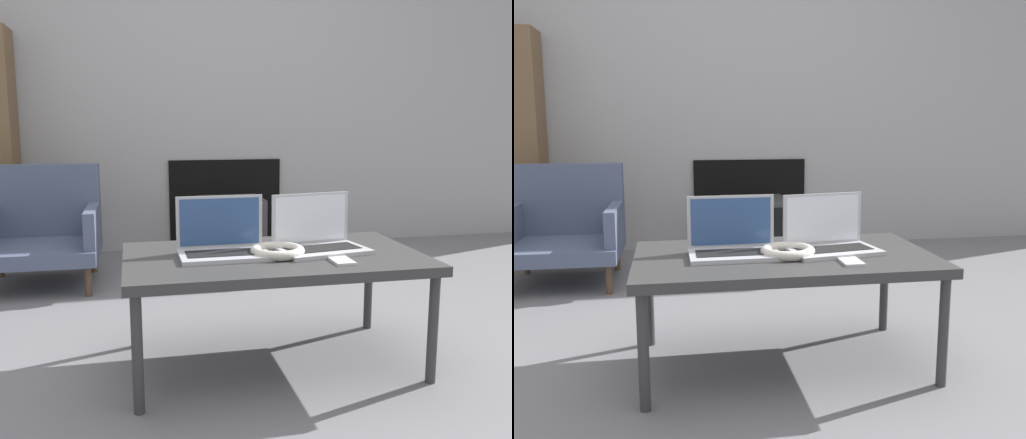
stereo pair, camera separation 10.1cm
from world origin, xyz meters
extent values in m
plane|color=slate|center=(0.00, 0.00, 0.00)|extent=(14.00, 14.00, 0.00)
cube|color=#999999|center=(0.00, 2.23, 1.30)|extent=(7.00, 0.06, 2.60)
cube|color=black|center=(0.16, 2.19, 0.32)|extent=(0.81, 0.03, 0.64)
cube|color=#333333|center=(0.00, 0.10, 0.41)|extent=(1.09, 0.64, 0.04)
cylinder|color=#333333|center=(-0.51, -0.17, 0.20)|extent=(0.04, 0.04, 0.39)
cylinder|color=#333333|center=(0.51, -0.17, 0.20)|extent=(0.04, 0.04, 0.39)
cylinder|color=#333333|center=(-0.51, 0.38, 0.20)|extent=(0.04, 0.04, 0.39)
cylinder|color=#333333|center=(0.51, 0.38, 0.20)|extent=(0.04, 0.04, 0.39)
cube|color=#B2B2B7|center=(-0.19, 0.09, 0.44)|extent=(0.33, 0.21, 0.02)
cube|color=black|center=(-0.19, 0.09, 0.45)|extent=(0.28, 0.12, 0.00)
cube|color=#B2B2B7|center=(-0.19, 0.19, 0.54)|extent=(0.33, 0.01, 0.20)
cube|color=#2D4C7F|center=(-0.19, 0.18, 0.54)|extent=(0.30, 0.01, 0.18)
cube|color=#B2B2B7|center=(0.19, 0.09, 0.44)|extent=(0.36, 0.26, 0.02)
cube|color=black|center=(0.19, 0.09, 0.45)|extent=(0.29, 0.16, 0.00)
cube|color=#B2B2B7|center=(0.17, 0.19, 0.54)|extent=(0.32, 0.06, 0.20)
cube|color=white|center=(0.17, 0.18, 0.54)|extent=(0.30, 0.05, 0.18)
torus|color=beige|center=(0.01, 0.07, 0.45)|extent=(0.20, 0.20, 0.04)
cube|color=silver|center=(0.20, -0.05, 0.43)|extent=(0.07, 0.14, 0.01)
cube|color=#383838|center=(0.16, 1.98, 0.19)|extent=(0.44, 0.40, 0.39)
cube|color=black|center=(0.16, 1.77, 0.19)|extent=(0.36, 0.01, 0.30)
cube|color=#47516B|center=(-1.01, 1.39, 0.20)|extent=(0.64, 0.61, 0.08)
cube|color=#47516B|center=(-1.01, 1.64, 0.45)|extent=(0.63, 0.11, 0.42)
cube|color=#47516B|center=(-0.73, 1.38, 0.34)|extent=(0.07, 0.54, 0.20)
cylinder|color=#4C3828|center=(-0.75, 1.14, 0.08)|extent=(0.04, 0.04, 0.16)
cylinder|color=#4C3828|center=(-1.28, 1.64, 0.08)|extent=(0.04, 0.04, 0.16)
cylinder|color=#4C3828|center=(-0.75, 1.64, 0.08)|extent=(0.04, 0.04, 0.16)
camera|label=1|loc=(-0.51, -1.89, 0.91)|focal=40.00mm
camera|label=2|loc=(-0.41, -1.91, 0.91)|focal=40.00mm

